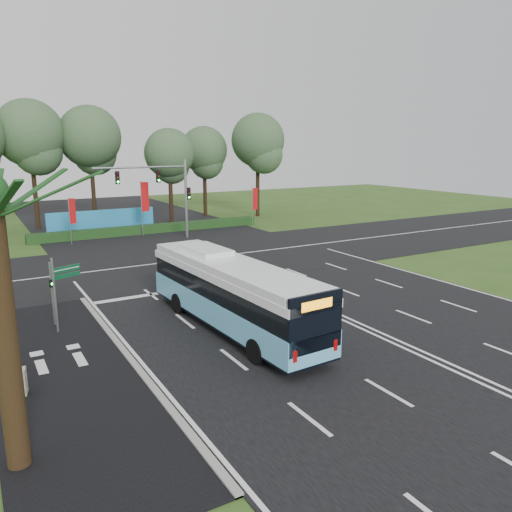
% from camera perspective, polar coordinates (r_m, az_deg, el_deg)
% --- Properties ---
extents(ground, '(120.00, 120.00, 0.00)m').
position_cam_1_polar(ground, '(27.17, 4.91, -5.12)').
color(ground, '#2E511B').
rests_on(ground, ground).
extents(road_main, '(20.00, 120.00, 0.04)m').
position_cam_1_polar(road_main, '(27.16, 4.91, -5.08)').
color(road_main, black).
rests_on(road_main, ground).
extents(road_cross, '(120.00, 14.00, 0.05)m').
position_cam_1_polar(road_cross, '(37.27, -5.72, -0.22)').
color(road_cross, black).
rests_on(road_cross, ground).
extents(bike_path, '(5.00, 18.00, 0.06)m').
position_cam_1_polar(bike_path, '(20.06, -20.91, -12.47)').
color(bike_path, black).
rests_on(bike_path, ground).
extents(kerb_strip, '(0.25, 18.00, 0.12)m').
position_cam_1_polar(kerb_strip, '(20.48, -14.17, -11.38)').
color(kerb_strip, gray).
rests_on(kerb_strip, ground).
extents(city_bus, '(3.09, 11.95, 3.40)m').
position_cam_1_polar(city_bus, '(22.57, -2.78, -4.26)').
color(city_bus, '#5EB2DB').
rests_on(city_bus, ground).
extents(pedestrian_signal, '(0.25, 0.40, 3.04)m').
position_cam_1_polar(pedestrian_signal, '(24.79, -22.24, -3.78)').
color(pedestrian_signal, gray).
rests_on(pedestrian_signal, ground).
extents(street_sign, '(1.28, 0.54, 3.47)m').
position_cam_1_polar(street_sign, '(23.72, -21.42, -3.01)').
color(street_sign, gray).
rests_on(street_sign, ground).
extents(utility_cabinet, '(0.66, 0.59, 0.95)m').
position_cam_1_polar(utility_cabinet, '(18.93, -25.63, -12.95)').
color(utility_cabinet, '#B4AC91').
rests_on(utility_cabinet, ground).
extents(banner_flag_left, '(0.58, 0.18, 3.99)m').
position_cam_1_polar(banner_flag_left, '(44.59, -20.30, 4.57)').
color(banner_flag_left, gray).
rests_on(banner_flag_left, ground).
extents(banner_flag_mid, '(0.75, 0.12, 5.05)m').
position_cam_1_polar(banner_flag_mid, '(47.04, -12.67, 6.22)').
color(banner_flag_mid, gray).
rests_on(banner_flag_mid, ground).
extents(banner_flag_right, '(0.61, 0.06, 4.10)m').
position_cam_1_polar(banner_flag_right, '(50.69, -0.17, 6.30)').
color(banner_flag_right, gray).
rests_on(banner_flag_right, ground).
extents(traffic_light_gantry, '(8.41, 0.28, 7.00)m').
position_cam_1_polar(traffic_light_gantry, '(44.45, -10.20, 7.77)').
color(traffic_light_gantry, gray).
rests_on(traffic_light_gantry, ground).
extents(hedge, '(22.00, 1.20, 0.80)m').
position_cam_1_polar(hedge, '(48.65, -11.86, 3.04)').
color(hedge, '#173413').
rests_on(hedge, ground).
extents(blue_hoarding, '(10.00, 0.30, 2.20)m').
position_cam_1_polar(blue_hoarding, '(49.88, -17.18, 3.79)').
color(blue_hoarding, teal).
rests_on(blue_hoarding, ground).
extents(eucalyptus_row, '(42.50, 10.10, 12.61)m').
position_cam_1_polar(eucalyptus_row, '(53.26, -19.48, 12.47)').
color(eucalyptus_row, black).
rests_on(eucalyptus_row, ground).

